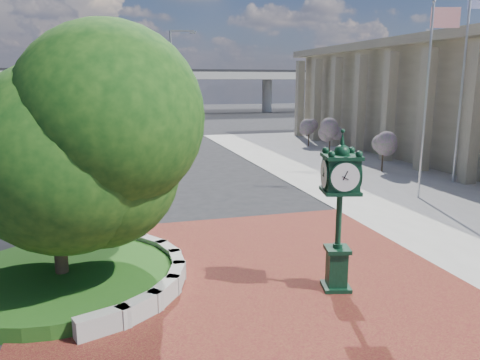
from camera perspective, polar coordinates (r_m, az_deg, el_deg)
name	(u,v)px	position (r m, az deg, el deg)	size (l,w,h in m)	color
ground	(235,267)	(14.69, -0.59, -10.51)	(200.00, 200.00, 0.00)	black
plaza	(244,279)	(13.79, 0.52, -11.96)	(12.00, 12.00, 0.04)	maroon
sidewalk	(449,176)	(30.76, 24.08, 0.45)	(20.00, 50.00, 0.04)	#9E9B93
planter_wall	(146,268)	(14.17, -11.40, -10.43)	(2.96, 6.77, 0.54)	#9E9B93
grass_bed	(63,279)	(14.25, -20.78, -11.18)	(6.10, 6.10, 0.40)	#174513
overpass	(126,75)	(83.17, -13.72, 12.29)	(90.00, 12.00, 7.50)	#9E9B93
tree_planter	(52,154)	(13.32, -21.90, 2.95)	(5.20, 5.20, 6.33)	#38281C
tree_street	(101,119)	(31.20, -16.64, 7.11)	(4.40, 4.40, 5.45)	#38281C
post_clock	(339,206)	(12.64, 12.03, -3.08)	(1.06, 1.06, 4.35)	black
parked_car	(147,127)	(52.25, -11.30, 6.40)	(1.76, 4.36, 1.49)	#630E0E
flagpole_a	(426,101)	(23.84, 21.73, 8.99)	(1.42, 0.36, 9.21)	silver
flagpole_b	(462,83)	(28.28, 25.47, 10.62)	(1.65, 0.44, 10.74)	silver
street_lamp_near	(175,80)	(40.03, -7.98, 11.95)	(2.16, 0.55, 9.68)	slate
street_lamp_far	(143,77)	(55.94, -11.77, 12.15)	(2.30, 0.30, 10.27)	slate
shrub_near	(383,147)	(30.48, 17.06, 3.87)	(1.20, 1.20, 2.20)	#38281C
shrub_mid	(330,134)	(37.11, 10.91, 5.54)	(1.20, 1.20, 2.20)	#38281C
shrub_far	(309,128)	(41.10, 8.41, 6.24)	(1.20, 1.20, 2.20)	#38281C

